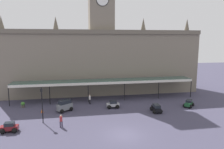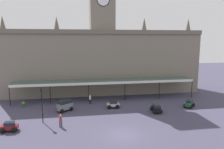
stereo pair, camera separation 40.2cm
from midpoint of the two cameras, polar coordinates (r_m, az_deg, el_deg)
The scene contains 13 objects.
ground_plane at distance 25.96m, azimuth 3.59°, elevation -15.73°, with size 140.00×140.00×0.00m, color #403E53.
station_building at distance 44.44m, azimuth -2.40°, elevation 4.39°, with size 39.71×7.24×22.84m.
entrance_canopy at distance 39.21m, azimuth -1.33°, elevation -1.70°, with size 33.03×3.26×3.64m.
car_black_estate at distance 33.69m, azimuth 12.08°, elevation -8.93°, with size 1.64×2.30×1.27m.
car_green_sedan at distance 37.67m, azimuth 20.24°, elevation -7.45°, with size 2.21×2.22×1.19m.
car_silver_sedan at distance 35.02m, azimuth 0.60°, elevation -8.12°, with size 2.06×1.53×1.19m.
car_maroon_sedan at distance 29.22m, azimuth -25.43°, elevation -12.64°, with size 2.07×1.55×1.19m.
car_grey_van at distance 34.13m, azimuth -12.16°, elevation -8.26°, with size 2.57×2.40×1.77m.
pedestrian_near_entrance at distance 28.24m, azimuth -13.18°, elevation -11.84°, with size 0.39×0.34×1.67m.
pedestrian_crossing_forecourt at distance 37.10m, azimuth -5.58°, elevation -6.50°, with size 0.34×0.36×1.67m.
victorian_lamppost at distance 29.73m, azimuth -17.88°, elevation -6.71°, with size 0.30×0.30×4.83m.
traffic_cone at distance 34.64m, azimuth -17.79°, elevation -9.14°, with size 0.40×0.40×0.57m, color orange.
planter_forecourt_centre at distance 38.15m, azimuth -22.29°, elevation -7.38°, with size 0.60×0.60×0.96m.
Camera 2 is at (-5.16, -22.95, 10.96)m, focal length 34.20 mm.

